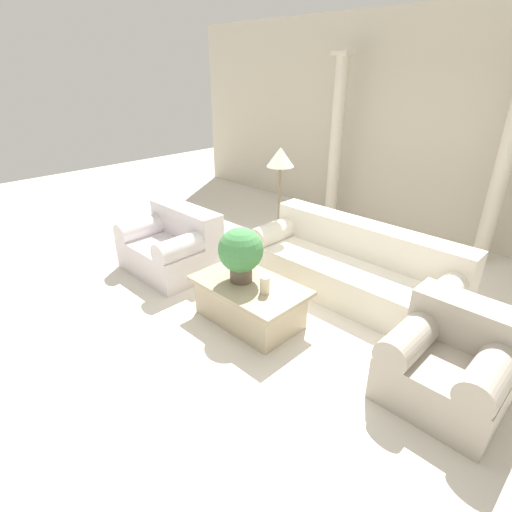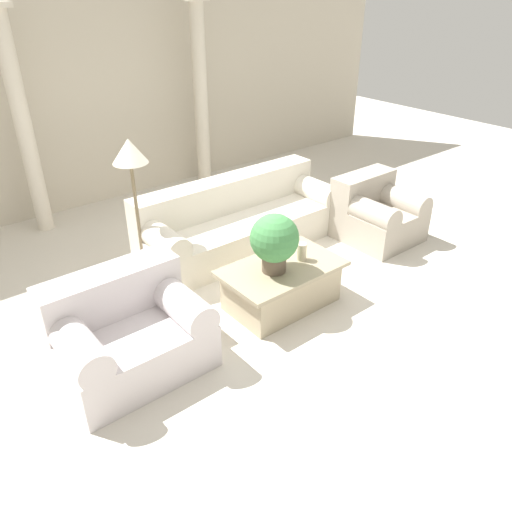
# 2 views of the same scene
# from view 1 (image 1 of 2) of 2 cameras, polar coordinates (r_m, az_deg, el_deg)

# --- Properties ---
(ground_plane) EXTENTS (16.00, 16.00, 0.00)m
(ground_plane) POSITION_cam_1_polar(r_m,az_deg,el_deg) (4.40, 3.51, -7.93)
(ground_plane) COLOR silver
(wall_back) EXTENTS (10.00, 0.06, 3.20)m
(wall_back) POSITION_cam_1_polar(r_m,az_deg,el_deg) (6.58, 24.09, 16.27)
(wall_back) COLOR beige
(wall_back) RESTS_ON ground_plane
(sofa_long) EXTENTS (2.45, 0.88, 0.79)m
(sofa_long) POSITION_cam_1_polar(r_m,az_deg,el_deg) (4.74, 13.70, -1.52)
(sofa_long) COLOR beige
(sofa_long) RESTS_ON ground_plane
(loveseat) EXTENTS (1.16, 0.88, 0.79)m
(loveseat) POSITION_cam_1_polar(r_m,az_deg,el_deg) (5.25, -11.81, 1.60)
(loveseat) COLOR silver
(loveseat) RESTS_ON ground_plane
(coffee_table) EXTENTS (1.17, 0.70, 0.43)m
(coffee_table) POSITION_cam_1_polar(r_m,az_deg,el_deg) (4.14, -0.93, -6.53)
(coffee_table) COLOR tan
(coffee_table) RESTS_ON ground_plane
(potted_plant) EXTENTS (0.45, 0.45, 0.57)m
(potted_plant) POSITION_cam_1_polar(r_m,az_deg,el_deg) (3.95, -2.20, 0.61)
(potted_plant) COLOR brown
(potted_plant) RESTS_ON coffee_table
(pillar_candle) EXTENTS (0.09, 0.09, 0.17)m
(pillar_candle) POSITION_cam_1_polar(r_m,az_deg,el_deg) (3.83, 1.27, -4.14)
(pillar_candle) COLOR beige
(pillar_candle) RESTS_ON coffee_table
(floor_lamp) EXTENTS (0.34, 0.34, 1.51)m
(floor_lamp) POSITION_cam_1_polar(r_m,az_deg,el_deg) (5.16, 3.48, 12.58)
(floor_lamp) COLOR brown
(floor_lamp) RESTS_ON ground_plane
(column_left) EXTENTS (0.28, 0.28, 2.62)m
(column_left) POSITION_cam_1_polar(r_m,az_deg,el_deg) (6.86, 11.38, 15.96)
(column_left) COLOR beige
(column_left) RESTS_ON ground_plane
(column_right) EXTENTS (0.28, 0.28, 2.62)m
(column_right) POSITION_cam_1_polar(r_m,az_deg,el_deg) (5.88, 31.93, 11.17)
(column_right) COLOR beige
(column_right) RESTS_ON ground_plane
(armchair) EXTENTS (0.87, 0.88, 0.76)m
(armchair) POSITION_cam_1_polar(r_m,az_deg,el_deg) (3.57, 26.14, -13.22)
(armchair) COLOR #ADA393
(armchair) RESTS_ON ground_plane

